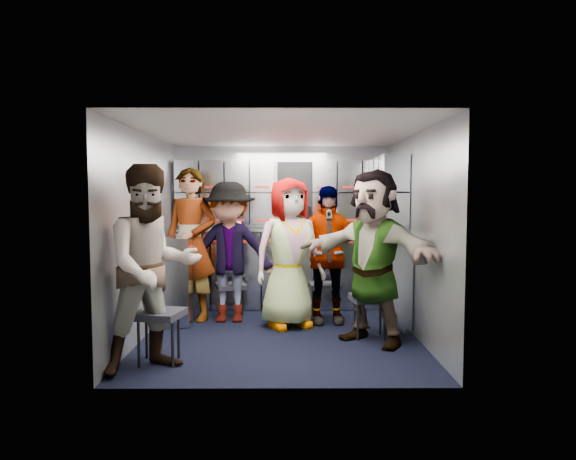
{
  "coord_description": "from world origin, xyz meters",
  "views": [
    {
      "loc": [
        0.05,
        -5.29,
        1.47
      ],
      "look_at": [
        0.08,
        0.35,
        1.08
      ],
      "focal_mm": 32.0,
      "sensor_mm": 36.0,
      "label": 1
    }
  ],
  "objects_px": {
    "jump_seat_center": "(289,290)",
    "jump_seat_near_right": "(370,300)",
    "attendant_arc_b": "(229,252)",
    "attendant_arc_d": "(326,255)",
    "attendant_arc_a": "(152,268)",
    "jump_seat_near_left": "(159,317)",
    "attendant_arc_c": "(289,253)",
    "attendant_arc_e": "(373,256)",
    "attendant_standing": "(191,244)",
    "jump_seat_mid_right": "(325,287)",
    "jump_seat_mid_left": "(231,288)"
  },
  "relations": [
    {
      "from": "jump_seat_near_left",
      "to": "jump_seat_mid_right",
      "type": "xyz_separation_m",
      "value": [
        1.57,
        1.58,
        -0.03
      ]
    },
    {
      "from": "jump_seat_near_right",
      "to": "attendant_standing",
      "type": "bearing_deg",
      "value": 158.72
    },
    {
      "from": "attendant_arc_c",
      "to": "jump_seat_mid_left",
      "type": "bearing_deg",
      "value": 124.85
    },
    {
      "from": "attendant_arc_d",
      "to": "attendant_arc_b",
      "type": "bearing_deg",
      "value": 172.54
    },
    {
      "from": "jump_seat_mid_left",
      "to": "attendant_arc_d",
      "type": "xyz_separation_m",
      "value": [
        1.11,
        -0.25,
        0.43
      ]
    },
    {
      "from": "jump_seat_mid_left",
      "to": "jump_seat_mid_right",
      "type": "relative_size",
      "value": 0.98
    },
    {
      "from": "jump_seat_near_left",
      "to": "attendant_arc_c",
      "type": "xyz_separation_m",
      "value": [
        1.14,
        1.22,
        0.42
      ]
    },
    {
      "from": "attendant_arc_b",
      "to": "attendant_arc_d",
      "type": "relative_size",
      "value": 1.03
    },
    {
      "from": "attendant_arc_b",
      "to": "attendant_arc_c",
      "type": "height_order",
      "value": "attendant_arc_c"
    },
    {
      "from": "attendant_standing",
      "to": "attendant_arc_c",
      "type": "xyz_separation_m",
      "value": [
        1.14,
        -0.32,
        -0.06
      ]
    },
    {
      "from": "jump_seat_mid_right",
      "to": "attendant_arc_b",
      "type": "distance_m",
      "value": 1.2
    },
    {
      "from": "attendant_arc_e",
      "to": "jump_seat_mid_right",
      "type": "bearing_deg",
      "value": 155.72
    },
    {
      "from": "attendant_arc_d",
      "to": "attendant_arc_e",
      "type": "bearing_deg",
      "value": -67.21
    },
    {
      "from": "jump_seat_mid_right",
      "to": "attendant_standing",
      "type": "relative_size",
      "value": 0.24
    },
    {
      "from": "jump_seat_near_right",
      "to": "attendant_arc_b",
      "type": "distance_m",
      "value": 1.71
    },
    {
      "from": "attendant_arc_d",
      "to": "attendant_arc_c",
      "type": "bearing_deg",
      "value": -161.26
    },
    {
      "from": "jump_seat_center",
      "to": "attendant_arc_b",
      "type": "relative_size",
      "value": 0.27
    },
    {
      "from": "attendant_arc_b",
      "to": "jump_seat_center",
      "type": "bearing_deg",
      "value": -5.23
    },
    {
      "from": "jump_seat_near_left",
      "to": "attendant_arc_a",
      "type": "distance_m",
      "value": 0.49
    },
    {
      "from": "jump_seat_mid_left",
      "to": "attendant_arc_c",
      "type": "height_order",
      "value": "attendant_arc_c"
    },
    {
      "from": "jump_seat_center",
      "to": "jump_seat_near_right",
      "type": "bearing_deg",
      "value": -37.14
    },
    {
      "from": "jump_seat_near_right",
      "to": "jump_seat_near_left",
      "type": "bearing_deg",
      "value": -158.34
    },
    {
      "from": "jump_seat_center",
      "to": "attendant_arc_e",
      "type": "distance_m",
      "value": 1.25
    },
    {
      "from": "attendant_arc_a",
      "to": "attendant_arc_c",
      "type": "relative_size",
      "value": 1.04
    },
    {
      "from": "jump_seat_near_left",
      "to": "attendant_standing",
      "type": "xyz_separation_m",
      "value": [
        -0.0,
        1.55,
        0.48
      ]
    },
    {
      "from": "jump_seat_near_right",
      "to": "attendant_arc_a",
      "type": "bearing_deg",
      "value": -153.96
    },
    {
      "from": "jump_seat_center",
      "to": "attendant_arc_b",
      "type": "bearing_deg",
      "value": 174.29
    },
    {
      "from": "attendant_standing",
      "to": "attendant_arc_b",
      "type": "xyz_separation_m",
      "value": [
        0.46,
        -0.07,
        -0.08
      ]
    },
    {
      "from": "jump_seat_near_left",
      "to": "jump_seat_mid_right",
      "type": "height_order",
      "value": "jump_seat_near_left"
    },
    {
      "from": "attendant_standing",
      "to": "attendant_arc_e",
      "type": "height_order",
      "value": "attendant_standing"
    },
    {
      "from": "jump_seat_near_left",
      "to": "jump_seat_near_right",
      "type": "height_order",
      "value": "jump_seat_near_left"
    },
    {
      "from": "jump_seat_center",
      "to": "attendant_arc_a",
      "type": "xyz_separation_m",
      "value": [
        -1.14,
        -1.58,
        0.48
      ]
    },
    {
      "from": "jump_seat_center",
      "to": "attendant_arc_d",
      "type": "xyz_separation_m",
      "value": [
        0.43,
        -0.0,
        0.41
      ]
    },
    {
      "from": "jump_seat_near_right",
      "to": "attendant_arc_e",
      "type": "distance_m",
      "value": 0.51
    },
    {
      "from": "jump_seat_near_left",
      "to": "attendant_arc_d",
      "type": "relative_size",
      "value": 0.29
    },
    {
      "from": "jump_seat_center",
      "to": "jump_seat_near_right",
      "type": "distance_m",
      "value": 1.03
    },
    {
      "from": "jump_seat_center",
      "to": "attendant_arc_d",
      "type": "distance_m",
      "value": 0.59
    },
    {
      "from": "jump_seat_mid_left",
      "to": "attendant_standing",
      "type": "height_order",
      "value": "attendant_standing"
    },
    {
      "from": "jump_seat_center",
      "to": "attendant_arc_b",
      "type": "xyz_separation_m",
      "value": [
        -0.69,
        0.07,
        0.43
      ]
    },
    {
      "from": "jump_seat_near_right",
      "to": "attendant_arc_b",
      "type": "height_order",
      "value": "attendant_arc_b"
    },
    {
      "from": "attendant_arc_d",
      "to": "attendant_arc_a",
      "type": "bearing_deg",
      "value": -138.47
    },
    {
      "from": "attendant_arc_b",
      "to": "attendant_arc_c",
      "type": "xyz_separation_m",
      "value": [
        0.69,
        -0.25,
        0.02
      ]
    },
    {
      "from": "jump_seat_near_left",
      "to": "attendant_arc_b",
      "type": "relative_size",
      "value": 0.29
    },
    {
      "from": "jump_seat_near_right",
      "to": "attendant_standing",
      "type": "xyz_separation_m",
      "value": [
        -1.97,
        0.77,
        0.5
      ]
    },
    {
      "from": "jump_seat_mid_left",
      "to": "attendant_standing",
      "type": "bearing_deg",
      "value": -166.79
    },
    {
      "from": "jump_seat_center",
      "to": "attendant_arc_c",
      "type": "distance_m",
      "value": 0.48
    },
    {
      "from": "jump_seat_near_right",
      "to": "attendant_standing",
      "type": "height_order",
      "value": "attendant_standing"
    },
    {
      "from": "jump_seat_near_left",
      "to": "jump_seat_mid_left",
      "type": "relative_size",
      "value": 1.11
    },
    {
      "from": "jump_seat_mid_right",
      "to": "attendant_standing",
      "type": "distance_m",
      "value": 1.65
    },
    {
      "from": "jump_seat_mid_left",
      "to": "attendant_arc_e",
      "type": "xyz_separation_m",
      "value": [
        1.51,
        -1.05,
        0.5
      ]
    }
  ]
}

